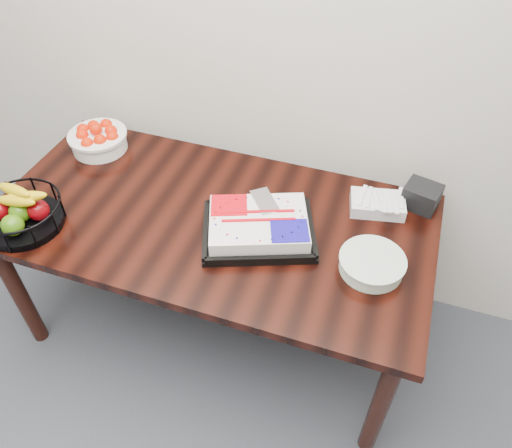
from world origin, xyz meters
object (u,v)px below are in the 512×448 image
(cake_tray, at_px, (259,226))
(napkin_box, at_px, (422,196))
(table, at_px, (212,231))
(plate_stack, at_px, (372,264))
(fruit_basket, at_px, (20,212))
(tangerine_bowl, at_px, (97,135))

(cake_tray, bearing_deg, napkin_box, 32.86)
(cake_tray, bearing_deg, table, 172.82)
(napkin_box, bearing_deg, plate_stack, -107.51)
(fruit_basket, bearing_deg, napkin_box, 23.21)
(table, xyz_separation_m, napkin_box, (0.80, 0.35, 0.14))
(table, xyz_separation_m, tangerine_bowl, (-0.68, 0.27, 0.16))
(fruit_basket, xyz_separation_m, plate_stack, (1.35, 0.22, -0.04))
(plate_stack, bearing_deg, cake_tray, 174.74)
(napkin_box, bearing_deg, cake_tray, -147.14)
(fruit_basket, bearing_deg, plate_stack, 9.18)
(tangerine_bowl, bearing_deg, fruit_basket, -90.59)
(fruit_basket, relative_size, napkin_box, 2.35)
(cake_tray, xyz_separation_m, napkin_box, (0.58, 0.38, 0.01))
(table, relative_size, plate_stack, 7.36)
(cake_tray, distance_m, fruit_basket, 0.94)
(cake_tray, bearing_deg, plate_stack, -5.26)
(tangerine_bowl, xyz_separation_m, napkin_box, (1.48, 0.08, -0.02))
(cake_tray, height_order, napkin_box, napkin_box)
(table, distance_m, tangerine_bowl, 0.75)
(tangerine_bowl, xyz_separation_m, plate_stack, (1.35, -0.33, -0.04))
(table, bearing_deg, napkin_box, 23.63)
(plate_stack, height_order, napkin_box, napkin_box)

